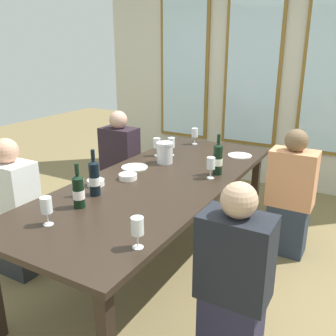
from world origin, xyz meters
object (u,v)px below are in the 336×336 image
(seated_person_2, at_px, (14,212))
(seated_person_3, at_px, (234,284))
(white_plate_0, at_px, (135,167))
(wine_glass_2, at_px, (46,207))
(wine_glass_4, at_px, (195,133))
(metal_pitcher, at_px, (165,153))
(dining_table, at_px, (159,186))
(tasting_bowl_1, at_px, (128,177))
(wine_bottle_2, at_px, (78,191))
(wine_bottle_0, at_px, (94,178))
(wine_glass_5, at_px, (157,144))
(wine_glass_3, at_px, (137,228))
(seated_person_1, at_px, (290,196))
(white_plate_1, at_px, (240,156))
(wine_glass_1, at_px, (211,164))
(wine_bottle_1, at_px, (218,159))
(wine_glass_0, at_px, (171,143))
(tasting_bowl_0, at_px, (96,182))
(seated_person_0, at_px, (120,165))

(seated_person_2, xyz_separation_m, seated_person_3, (1.79, -0.03, 0.00))
(white_plate_0, relative_size, wine_glass_2, 1.30)
(wine_glass_4, bearing_deg, metal_pitcher, -85.71)
(white_plate_0, bearing_deg, dining_table, -23.57)
(white_plate_0, height_order, tasting_bowl_1, tasting_bowl_1)
(dining_table, xyz_separation_m, wine_bottle_2, (-0.18, -0.71, 0.17))
(wine_bottle_2, xyz_separation_m, tasting_bowl_1, (-0.03, 0.59, -0.09))
(wine_bottle_0, relative_size, wine_glass_5, 1.92)
(tasting_bowl_1, height_order, seated_person_3, seated_person_3)
(wine_glass_3, bearing_deg, seated_person_1, 74.57)
(white_plate_1, relative_size, wine_bottle_0, 0.68)
(wine_glass_1, distance_m, wine_glass_3, 1.18)
(wine_glass_3, distance_m, seated_person_1, 1.73)
(white_plate_1, distance_m, wine_bottle_0, 1.55)
(metal_pitcher, height_order, wine_bottle_1, wine_bottle_1)
(wine_bottle_0, relative_size, wine_glass_2, 1.92)
(wine_bottle_1, distance_m, wine_glass_0, 0.67)
(tasting_bowl_0, height_order, wine_glass_2, wine_glass_2)
(wine_bottle_0, height_order, tasting_bowl_0, wine_bottle_0)
(seated_person_2, relative_size, seated_person_3, 1.00)
(wine_bottle_0, bearing_deg, wine_glass_4, 90.16)
(tasting_bowl_0, distance_m, wine_glass_2, 0.67)
(white_plate_1, height_order, wine_glass_1, wine_glass_1)
(wine_bottle_2, relative_size, wine_glass_1, 1.72)
(wine_glass_1, xyz_separation_m, wine_glass_4, (-0.58, 0.91, -0.00))
(tasting_bowl_1, xyz_separation_m, wine_glass_2, (0.05, -0.87, 0.09))
(wine_glass_2, bearing_deg, wine_bottle_2, 92.47)
(white_plate_0, xyz_separation_m, seated_person_1, (1.22, 0.55, -0.22))
(wine_glass_0, bearing_deg, seated_person_3, -49.88)
(white_plate_1, relative_size, tasting_bowl_1, 1.56)
(white_plate_0, relative_size, seated_person_0, 0.20)
(wine_glass_4, height_order, seated_person_1, seated_person_1)
(white_plate_0, distance_m, wine_glass_4, 1.00)
(wine_glass_3, bearing_deg, dining_table, 114.99)
(wine_bottle_0, relative_size, seated_person_3, 0.30)
(white_plate_0, relative_size, tasting_bowl_0, 1.74)
(white_plate_1, relative_size, seated_person_3, 0.20)
(wine_glass_0, bearing_deg, dining_table, -69.39)
(white_plate_0, height_order, wine_glass_2, wine_glass_2)
(wine_bottle_2, bearing_deg, wine_bottle_1, 63.05)
(white_plate_1, relative_size, wine_glass_1, 1.30)
(wine_glass_5, bearing_deg, wine_glass_2, -83.19)
(metal_pitcher, relative_size, tasting_bowl_1, 1.32)
(tasting_bowl_1, bearing_deg, wine_glass_1, 31.64)
(wine_glass_3, bearing_deg, seated_person_0, 129.30)
(white_plate_0, relative_size, seated_person_2, 0.20)
(wine_glass_0, bearing_deg, wine_glass_3, -66.74)
(wine_bottle_1, relative_size, wine_glass_2, 1.94)
(wine_bottle_0, bearing_deg, seated_person_0, 119.54)
(wine_bottle_1, height_order, seated_person_0, seated_person_0)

